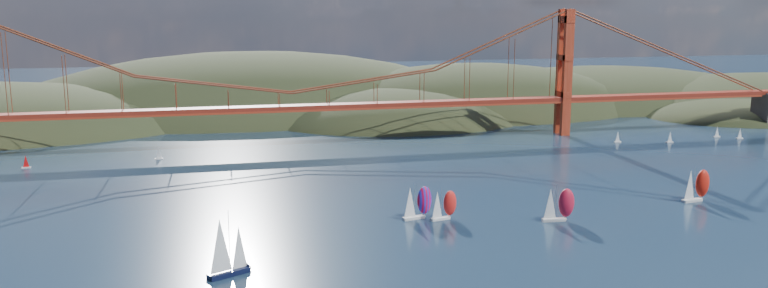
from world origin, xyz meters
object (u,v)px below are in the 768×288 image
Objects in this scene: racer_2 at (696,185)px; racer_1 at (558,204)px; sloop_navy at (226,247)px; racer_0 at (443,204)px; racer_rwb at (417,202)px.

racer_1 is at bearing -178.26° from racer_2.
sloop_navy reaches higher than racer_0.
racer_rwb is (-36.21, 10.84, -0.05)m from racer_1.
racer_0 is 78.28m from racer_2.
racer_rwb is at bearing 167.89° from racer_1.
racer_2 is 85.04m from racer_rwb.
racer_0 is at bearing -32.61° from racer_rwb.
sloop_navy is at bearing -161.40° from racer_rwb.
racer_2 is 1.06× the size of racer_rwb.
racer_rwb is at bearing 147.99° from racer_0.
racer_2 is at bearing -14.52° from racer_rwb.
sloop_navy is 1.37× the size of racer_2.
sloop_navy is 140.00m from racer_2.
racer_1 is 0.95× the size of racer_2.
racer_2 is at bearing -14.59° from sloop_navy.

